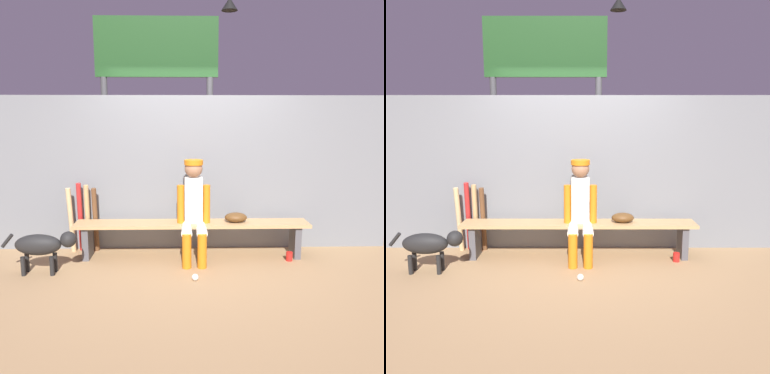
{
  "view_description": "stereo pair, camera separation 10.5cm",
  "coord_description": "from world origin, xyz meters",
  "views": [
    {
      "loc": [
        -0.11,
        -4.83,
        1.76
      ],
      "look_at": [
        0.0,
        0.0,
        0.9
      ],
      "focal_mm": 37.18,
      "sensor_mm": 36.0,
      "label": 1
    },
    {
      "loc": [
        -0.01,
        -4.83,
        1.76
      ],
      "look_at": [
        0.0,
        0.0,
        0.9
      ],
      "focal_mm": 37.18,
      "sensor_mm": 36.0,
      "label": 2
    }
  ],
  "objects": [
    {
      "name": "chainlink_fence",
      "position": [
        0.0,
        0.36,
        1.01
      ],
      "size": [
        5.29,
        0.03,
        2.03
      ],
      "primitive_type": "cube",
      "color": "slate",
      "rests_on": "ground_plane"
    },
    {
      "name": "bat_aluminum_red",
      "position": [
        -1.46,
        0.26,
        0.46
      ],
      "size": [
        0.08,
        0.14,
        0.92
      ],
      "primitive_type": "cylinder",
      "rotation": [
        0.08,
        0.0,
        0.1
      ],
      "color": "#B22323",
      "rests_on": "ground_plane"
    },
    {
      "name": "ground_plane",
      "position": [
        0.0,
        0.0,
        0.0
      ],
      "size": [
        30.0,
        30.0,
        0.0
      ],
      "primitive_type": "plane",
      "color": "#9E7A51"
    },
    {
      "name": "dog",
      "position": [
        -1.69,
        -0.51,
        0.34
      ],
      "size": [
        0.84,
        0.2,
        0.49
      ],
      "color": "black",
      "rests_on": "ground_plane"
    },
    {
      "name": "bat_wood_tan",
      "position": [
        -1.36,
        0.26,
        0.45
      ],
      "size": [
        0.08,
        0.14,
        0.89
      ],
      "primitive_type": "cylinder",
      "rotation": [
        0.08,
        0.0,
        0.09
      ],
      "color": "tan",
      "rests_on": "ground_plane"
    },
    {
      "name": "bat_wood_dark",
      "position": [
        -1.26,
        0.23,
        0.43
      ],
      "size": [
        0.07,
        0.15,
        0.86
      ],
      "primitive_type": "cylinder",
      "rotation": [
        0.1,
        0.0,
        0.04
      ],
      "color": "brown",
      "rests_on": "ground_plane"
    },
    {
      "name": "bat_wood_natural",
      "position": [
        -1.57,
        0.2,
        0.43
      ],
      "size": [
        0.09,
        0.15,
        0.86
      ],
      "primitive_type": "cylinder",
      "rotation": [
        0.09,
        0.0,
        -0.21
      ],
      "color": "tan",
      "rests_on": "ground_plane"
    },
    {
      "name": "cup_on_ground",
      "position": [
        1.2,
        -0.17,
        0.06
      ],
      "size": [
        0.08,
        0.08,
        0.11
      ],
      "primitive_type": "cylinder",
      "color": "red",
      "rests_on": "ground_plane"
    },
    {
      "name": "baseball_glove",
      "position": [
        0.55,
        0.0,
        0.51
      ],
      "size": [
        0.28,
        0.2,
        0.12
      ],
      "primitive_type": "ellipsoid",
      "color": "#593819",
      "rests_on": "dugout_bench"
    },
    {
      "name": "scoreboard",
      "position": [
        -0.44,
        1.36,
        2.4
      ],
      "size": [
        2.11,
        0.27,
        3.45
      ],
      "color": "#3F3F42",
      "rests_on": "ground_plane"
    },
    {
      "name": "dugout_bench",
      "position": [
        0.0,
        0.0,
        0.36
      ],
      "size": [
        2.93,
        0.36,
        0.45
      ],
      "color": "tan",
      "rests_on": "ground_plane"
    },
    {
      "name": "cup_on_bench",
      "position": [
        0.16,
        0.03,
        0.51
      ],
      "size": [
        0.08,
        0.08,
        0.11
      ],
      "primitive_type": "cylinder",
      "color": "silver",
      "rests_on": "dugout_bench"
    },
    {
      "name": "player_seated",
      "position": [
        0.02,
        -0.11,
        0.67
      ],
      "size": [
        0.41,
        0.55,
        1.24
      ],
      "color": "silver",
      "rests_on": "ground_plane"
    },
    {
      "name": "baseball",
      "position": [
        0.02,
        -0.75,
        0.04
      ],
      "size": [
        0.07,
        0.07,
        0.07
      ],
      "primitive_type": "sphere",
      "color": "white",
      "rests_on": "ground_plane"
    }
  ]
}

